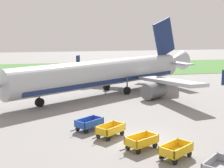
# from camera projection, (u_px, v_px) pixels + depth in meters

# --- Properties ---
(ground_plane) EXTENTS (220.00, 220.00, 0.00)m
(ground_plane) POSITION_uv_depth(u_px,v_px,m) (143.00, 139.00, 26.46)
(ground_plane) COLOR gray
(grass_strip) EXTENTS (220.00, 28.00, 0.06)m
(grass_strip) POSITION_uv_depth(u_px,v_px,m) (79.00, 69.00, 73.90)
(grass_strip) COLOR #477A38
(grass_strip) RESTS_ON ground
(airplane) EXTENTS (33.90, 28.32, 11.34)m
(airplane) POSITION_uv_depth(u_px,v_px,m) (109.00, 73.00, 44.94)
(airplane) COLOR #B2B7BC
(airplane) RESTS_ON ground
(baggage_cart_nearest) EXTENTS (3.27, 2.74, 1.07)m
(baggage_cart_nearest) POSITION_uv_depth(u_px,v_px,m) (219.00, 168.00, 19.64)
(baggage_cart_nearest) COLOR gray
(baggage_cart_nearest) RESTS_ON ground
(baggage_cart_second_in_row) EXTENTS (3.38, 2.55, 1.07)m
(baggage_cart_second_in_row) POSITION_uv_depth(u_px,v_px,m) (176.00, 151.00, 22.43)
(baggage_cart_second_in_row) COLOR gold
(baggage_cart_second_in_row) RESTS_ON ground
(baggage_cart_third_in_row) EXTENTS (3.48, 2.41, 1.07)m
(baggage_cart_third_in_row) POSITION_uv_depth(u_px,v_px,m) (142.00, 142.00, 24.24)
(baggage_cart_third_in_row) COLOR gold
(baggage_cart_third_in_row) RESTS_ON ground
(baggage_cart_fourth_in_row) EXTENTS (3.25, 2.77, 1.07)m
(baggage_cart_fourth_in_row) POSITION_uv_depth(u_px,v_px,m) (110.00, 130.00, 27.00)
(baggage_cart_fourth_in_row) COLOR gold
(baggage_cart_fourth_in_row) RESTS_ON ground
(baggage_cart_far_end) EXTENTS (3.30, 2.69, 1.07)m
(baggage_cart_far_end) POSITION_uv_depth(u_px,v_px,m) (89.00, 124.00, 28.87)
(baggage_cart_far_end) COLOR #234CB2
(baggage_cart_far_end) RESTS_ON ground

